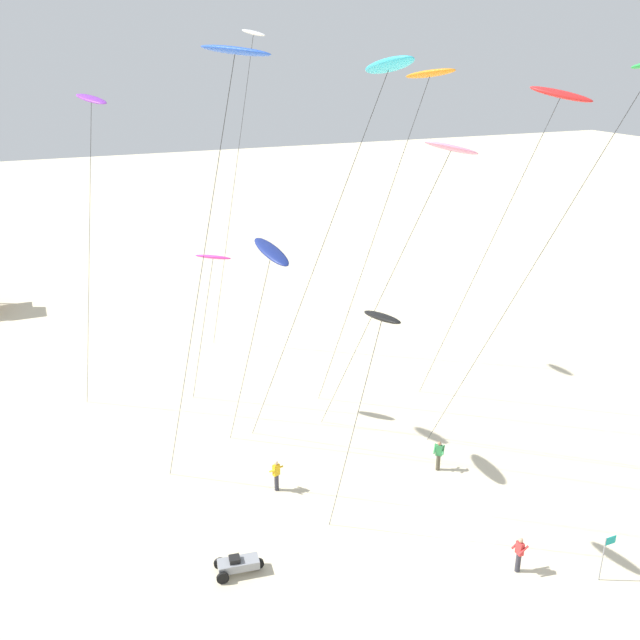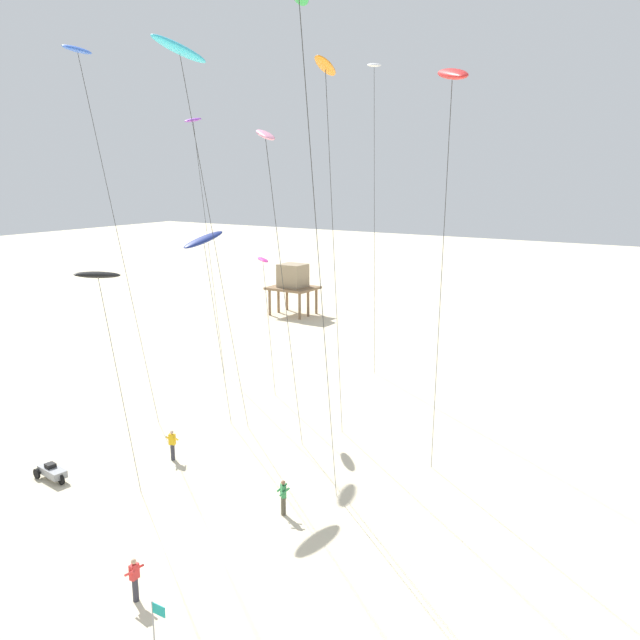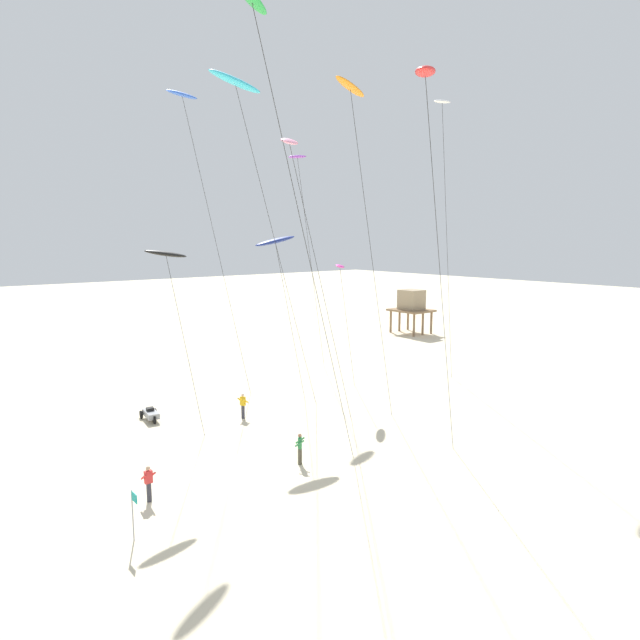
% 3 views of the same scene
% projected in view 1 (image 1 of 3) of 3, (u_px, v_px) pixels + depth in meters
% --- Properties ---
extents(ground_plane, '(260.00, 260.00, 0.00)m').
position_uv_depth(ground_plane, '(450.00, 525.00, 31.86)').
color(ground_plane, beige).
extents(kite_cyan, '(4.22, 9.88, 20.41)m').
position_uv_depth(kite_cyan, '(388.00, 68.00, 26.61)').
color(kite_cyan, '#33BFE0').
rests_on(kite_cyan, ground).
extents(kite_pink, '(4.17, 8.22, 16.86)m').
position_uv_depth(kite_pink, '(449.00, 152.00, 29.92)').
color(kite_pink, pink).
rests_on(kite_pink, ground).
extents(kite_white, '(2.88, 6.37, 21.63)m').
position_uv_depth(kite_white, '(252.00, 40.00, 40.63)').
color(kite_white, white).
rests_on(kite_white, ground).
extents(kite_purple, '(2.73, 5.71, 18.49)m').
position_uv_depth(kite_purple, '(91.00, 104.00, 33.50)').
color(kite_purple, purple).
rests_on(kite_purple, ground).
extents(kite_navy, '(2.16, 5.21, 12.05)m').
position_uv_depth(kite_navy, '(271.00, 253.00, 32.38)').
color(kite_navy, navy).
rests_on(kite_navy, ground).
extents(kite_blue, '(3.80, 7.62, 20.68)m').
position_uv_depth(kite_blue, '(234.00, 57.00, 24.19)').
color(kite_blue, blue).
rests_on(kite_blue, ground).
extents(kite_black, '(1.48, 3.69, 11.28)m').
position_uv_depth(kite_black, '(381.00, 319.00, 26.25)').
color(kite_black, black).
rests_on(kite_black, ground).
extents(kite_orange, '(3.69, 8.02, 19.77)m').
position_uv_depth(kite_orange, '(429.00, 78.00, 31.96)').
color(kite_orange, orange).
rests_on(kite_orange, ground).
extents(kite_red, '(4.06, 8.03, 18.90)m').
position_uv_depth(kite_red, '(560.00, 97.00, 33.16)').
color(kite_red, red).
rests_on(kite_red, ground).
extents(kite_magenta, '(2.18, 3.71, 9.97)m').
position_uv_depth(kite_magenta, '(213.00, 258.00, 38.27)').
color(kite_magenta, '#D8339E').
rests_on(kite_magenta, ground).
extents(kite_flyer_nearest, '(0.51, 0.54, 1.67)m').
position_uv_depth(kite_flyer_nearest, '(519.00, 554.00, 28.72)').
color(kite_flyer_nearest, '#33333D').
rests_on(kite_flyer_nearest, ground).
extents(kite_flyer_middle, '(0.73, 0.73, 1.67)m').
position_uv_depth(kite_flyer_middle, '(439.00, 455.00, 35.74)').
color(kite_flyer_middle, '#4C4738').
rests_on(kite_flyer_middle, ground).
extents(kite_flyer_furthest, '(0.67, 0.66, 1.67)m').
position_uv_depth(kite_flyer_furthest, '(276.00, 475.00, 34.06)').
color(kite_flyer_furthest, '#33333D').
rests_on(kite_flyer_furthest, ground).
extents(beach_buggy, '(2.11, 1.11, 0.82)m').
position_uv_depth(beach_buggy, '(237.00, 564.00, 28.79)').
color(beach_buggy, gray).
rests_on(beach_buggy, ground).
extents(marker_flag, '(0.56, 0.05, 2.10)m').
position_uv_depth(marker_flag, '(607.00, 550.00, 28.06)').
color(marker_flag, gray).
rests_on(marker_flag, ground).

